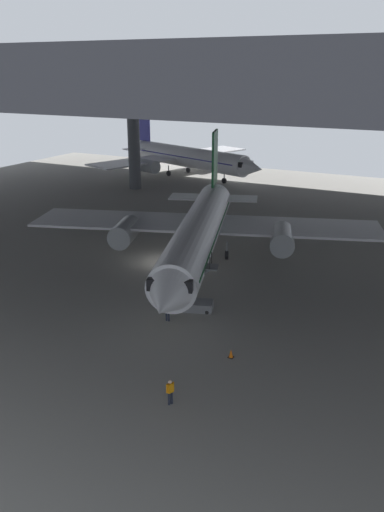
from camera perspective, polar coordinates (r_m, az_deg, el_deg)
name	(u,v)px	position (r m, az deg, el deg)	size (l,w,h in m)	color
ground_plane	(163,262)	(53.33, -3.14, -0.68)	(110.00, 110.00, 0.00)	gray
hangar_structure	(222,71)	(62.49, 3.16, 18.97)	(121.00, 99.00, 18.53)	#4C4F54
airplane_main	(199,231)	(51.43, 0.79, 2.65)	(35.59, 35.92, 11.52)	white
boarding_stairs	(189,301)	(42.80, -0.30, -4.75)	(4.44, 2.65, 4.67)	slate
crew_worker_near_nose	(170,391)	(31.42, -2.32, -14.03)	(0.35, 0.51, 1.58)	#232838
crew_worker_by_stairs	(167,309)	(40.82, -2.61, -5.63)	(0.54, 0.28, 1.71)	#232838
airplane_distant	(186,157)	(96.87, -0.67, 10.44)	(33.49, 33.27, 10.91)	white
traffic_cone_orange	(231,354)	(36.29, 4.14, -10.25)	(0.36, 0.36, 0.60)	black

